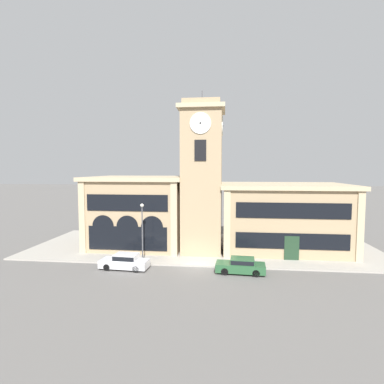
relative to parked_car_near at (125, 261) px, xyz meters
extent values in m
plane|color=#605E5B|center=(6.90, 1.24, -0.76)|extent=(300.00, 300.00, 0.00)
cube|color=#A39E93|center=(6.90, 8.64, -0.68)|extent=(41.20, 14.80, 0.15)
cube|color=tan|center=(6.90, 6.44, 7.24)|extent=(4.40, 4.40, 16.00)
cube|color=tan|center=(6.90, 6.44, 15.47)|extent=(5.10, 5.10, 0.45)
cube|color=tan|center=(6.90, 6.44, 15.99)|extent=(4.05, 4.05, 0.60)
cylinder|color=#4C4C51|center=(6.90, 6.44, 16.89)|extent=(0.10, 0.10, 1.20)
cylinder|color=silver|center=(6.90, 4.18, 13.62)|extent=(2.24, 0.10, 2.24)
cylinder|color=black|center=(6.90, 4.11, 13.62)|extent=(0.18, 0.04, 0.18)
cylinder|color=silver|center=(9.15, 6.44, 13.62)|extent=(0.10, 2.24, 2.24)
cylinder|color=black|center=(9.22, 6.44, 13.62)|extent=(0.04, 0.18, 0.18)
cube|color=black|center=(6.90, 4.19, 10.80)|extent=(1.23, 0.10, 2.20)
cube|color=tan|center=(-1.15, 9.14, 3.35)|extent=(11.09, 9.81, 8.22)
cube|color=tan|center=(-1.15, 9.14, 7.69)|extent=(11.79, 10.51, 0.45)
cube|color=tan|center=(-6.34, 4.17, 3.35)|extent=(0.70, 0.16, 8.22)
cube|color=tan|center=(4.05, 4.17, 3.35)|extent=(0.70, 0.16, 8.22)
cube|color=black|center=(-1.15, 4.19, 5.16)|extent=(9.09, 0.10, 1.81)
cube|color=black|center=(-1.15, 4.19, 1.21)|extent=(8.87, 0.10, 2.63)
cylinder|color=black|center=(-3.92, 4.18, 2.53)|extent=(2.44, 0.06, 2.44)
cylinder|color=black|center=(-1.15, 4.18, 2.53)|extent=(2.44, 0.06, 2.44)
cylinder|color=black|center=(1.63, 4.18, 2.53)|extent=(2.44, 0.06, 2.44)
cube|color=tan|center=(16.45, 9.14, 2.94)|extent=(14.10, 9.81, 7.40)
cube|color=tan|center=(16.45, 9.14, 6.86)|extent=(14.80, 10.51, 0.45)
cube|color=tan|center=(9.75, 4.17, 2.94)|extent=(0.70, 0.16, 7.40)
cube|color=tan|center=(23.15, 4.17, 2.94)|extent=(0.70, 0.16, 7.40)
cube|color=black|center=(16.45, 4.19, 4.57)|extent=(11.56, 0.10, 1.63)
cube|color=#1E3823|center=(16.45, 4.18, 0.57)|extent=(1.50, 0.12, 2.66)
cube|color=black|center=(16.45, 4.19, 1.37)|extent=(11.56, 0.10, 1.66)
cube|color=silver|center=(-0.06, 0.00, -0.22)|extent=(4.75, 2.12, 0.73)
cube|color=silver|center=(0.12, -0.01, 0.43)|extent=(2.33, 1.78, 0.55)
cube|color=black|center=(0.12, -0.01, 0.43)|extent=(2.24, 1.81, 0.41)
cylinder|color=black|center=(-1.55, -0.70, -0.43)|extent=(0.66, 0.26, 0.65)
cylinder|color=black|center=(-1.45, 0.90, -0.43)|extent=(0.66, 0.26, 0.65)
cylinder|color=black|center=(1.32, -0.89, -0.43)|extent=(0.66, 0.26, 0.65)
cylinder|color=black|center=(1.42, 0.71, -0.43)|extent=(0.66, 0.26, 0.65)
cube|color=#285633|center=(10.98, 0.00, -0.21)|extent=(4.60, 2.06, 0.74)
cube|color=#285633|center=(11.16, -0.01, 0.41)|extent=(2.25, 1.73, 0.50)
cube|color=black|center=(11.16, -0.01, 0.41)|extent=(2.17, 1.76, 0.37)
cylinder|color=black|center=(9.54, -0.68, -0.43)|extent=(0.67, 0.26, 0.66)
cylinder|color=black|center=(9.64, 0.87, -0.43)|extent=(0.67, 0.26, 0.66)
cylinder|color=black|center=(12.31, -0.86, -0.43)|extent=(0.67, 0.26, 0.66)
cylinder|color=black|center=(12.42, 0.69, -0.43)|extent=(0.67, 0.26, 0.66)
cylinder|color=#4C4C51|center=(1.19, 1.90, 2.20)|extent=(0.12, 0.12, 5.61)
sphere|color=silver|center=(1.19, 1.90, 5.19)|extent=(0.36, 0.36, 0.36)
camera|label=1|loc=(9.49, -27.32, 8.84)|focal=28.00mm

